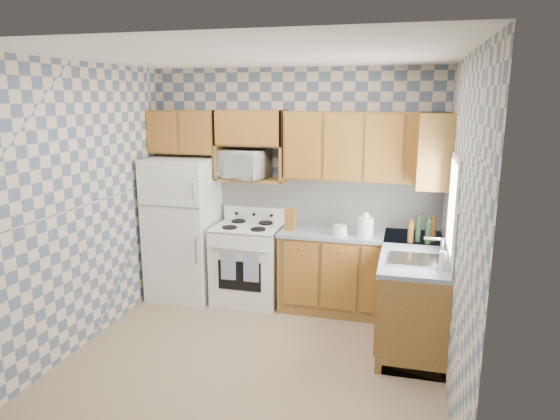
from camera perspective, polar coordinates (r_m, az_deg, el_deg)
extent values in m
plane|color=#876F57|center=(4.85, -2.92, -16.48)|extent=(3.40, 3.40, 0.00)
cube|color=slate|center=(5.87, 1.62, 2.76)|extent=(3.40, 0.02, 2.70)
cube|color=slate|center=(4.18, 19.71, -2.14)|extent=(0.02, 3.20, 2.70)
cube|color=silver|center=(5.81, 5.43, 1.11)|extent=(2.60, 0.02, 0.56)
cube|color=silver|center=(4.99, 18.72, -1.49)|extent=(0.02, 1.60, 0.56)
cube|color=silver|center=(6.07, -10.99, -2.06)|extent=(0.75, 0.70, 1.68)
cube|color=silver|center=(5.91, -3.62, -6.20)|extent=(0.76, 0.65, 0.90)
cube|color=silver|center=(5.78, -3.68, -1.93)|extent=(0.76, 0.65, 0.02)
cube|color=silver|center=(6.01, -2.88, -0.41)|extent=(0.76, 0.08, 0.17)
cube|color=navy|center=(5.61, -5.94, -6.19)|extent=(0.17, 0.02, 0.35)
cube|color=navy|center=(5.53, -3.33, -6.44)|extent=(0.17, 0.02, 0.35)
cube|color=brown|center=(5.69, 9.06, -7.22)|extent=(1.75, 0.60, 0.88)
cube|color=brown|center=(5.20, 14.89, -9.45)|extent=(0.60, 1.60, 0.88)
cube|color=slate|center=(5.55, 9.22, -2.76)|extent=(1.77, 0.63, 0.04)
cube|color=slate|center=(5.05, 15.13, -4.61)|extent=(0.63, 1.60, 0.04)
cube|color=brown|center=(5.51, 9.71, 7.18)|extent=(1.75, 0.33, 0.74)
cube|color=brown|center=(6.06, -10.82, 8.77)|extent=(0.82, 0.33, 0.50)
cube|color=brown|center=(5.31, 17.23, 6.59)|extent=(0.33, 0.70, 0.74)
cube|color=brown|center=(5.82, -3.26, 3.51)|extent=(0.80, 0.33, 0.03)
imported|color=silver|center=(5.82, -4.42, 5.27)|extent=(0.67, 0.54, 0.33)
cube|color=#B7B7BC|center=(4.71, 15.22, -5.57)|extent=(0.48, 0.40, 0.03)
cube|color=white|center=(4.59, 19.16, 0.49)|extent=(0.02, 0.66, 0.86)
cylinder|color=black|center=(5.30, 15.48, -2.07)|extent=(0.06, 0.06, 0.27)
cylinder|color=black|center=(5.25, 16.58, -2.39)|extent=(0.06, 0.06, 0.25)
cylinder|color=#613412|center=(5.35, 17.08, -2.24)|extent=(0.06, 0.06, 0.23)
cylinder|color=#613412|center=(5.25, 14.71, -2.48)|extent=(0.06, 0.06, 0.22)
cube|color=brown|center=(5.55, 1.21, -1.08)|extent=(0.12, 0.12, 0.24)
cylinder|color=silver|center=(5.35, 9.74, -1.97)|extent=(0.17, 0.17, 0.21)
cylinder|color=beige|center=(4.50, 18.11, -5.56)|extent=(0.06, 0.06, 0.17)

